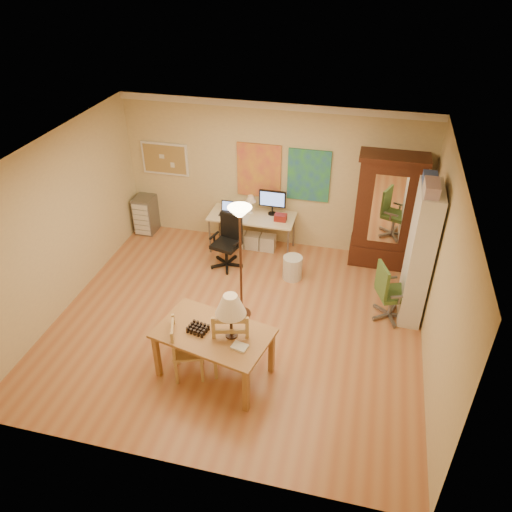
% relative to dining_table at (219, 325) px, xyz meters
% --- Properties ---
extents(floor, '(5.50, 5.50, 0.00)m').
position_rel_dining_table_xyz_m(floor, '(-0.09, 1.07, -0.87)').
color(floor, '#B0663E').
rests_on(floor, ground).
extents(crown_molding, '(5.50, 0.08, 0.12)m').
position_rel_dining_table_xyz_m(crown_molding, '(-0.09, 3.53, 1.77)').
color(crown_molding, white).
rests_on(crown_molding, floor).
extents(corkboard, '(0.90, 0.04, 0.62)m').
position_rel_dining_table_xyz_m(corkboard, '(-2.14, 3.54, 0.63)').
color(corkboard, tan).
rests_on(corkboard, floor).
extents(art_panel_left, '(0.80, 0.04, 1.00)m').
position_rel_dining_table_xyz_m(art_panel_left, '(-0.34, 3.54, 0.58)').
color(art_panel_left, yellow).
rests_on(art_panel_left, floor).
extents(art_panel_right, '(0.75, 0.04, 0.95)m').
position_rel_dining_table_xyz_m(art_panel_right, '(0.56, 3.54, 0.58)').
color(art_panel_right, '#27639E').
rests_on(art_panel_right, floor).
extents(dining_table, '(1.62, 1.18, 1.38)m').
position_rel_dining_table_xyz_m(dining_table, '(0.00, 0.00, 0.00)').
color(dining_table, olive).
rests_on(dining_table, floor).
extents(ladder_chair_back, '(0.59, 0.57, 1.06)m').
position_rel_dining_table_xyz_m(ladder_chair_back, '(0.11, 0.12, -0.38)').
color(ladder_chair_back, '#A07E49').
rests_on(ladder_chair_back, floor).
extents(ladder_chair_left, '(0.51, 0.52, 0.89)m').
position_rel_dining_table_xyz_m(ladder_chair_left, '(-0.46, -0.08, -0.46)').
color(ladder_chair_left, '#A07E49').
rests_on(ladder_chair_left, floor).
extents(torchiere_lamp, '(0.34, 0.34, 1.89)m').
position_rel_dining_table_xyz_m(torchiere_lamp, '(-0.07, 1.28, 0.65)').
color(torchiere_lamp, '#45291B').
rests_on(torchiere_lamp, floor).
extents(computer_desk, '(1.56, 0.68, 1.18)m').
position_rel_dining_table_xyz_m(computer_desk, '(-0.35, 3.22, -0.44)').
color(computer_desk, beige).
rests_on(computer_desk, floor).
extents(office_chair_black, '(0.59, 0.59, 0.96)m').
position_rel_dining_table_xyz_m(office_chair_black, '(-0.67, 2.55, -0.61)').
color(office_chair_black, black).
rests_on(office_chair_black, floor).
extents(office_chair_green, '(0.59, 0.59, 0.96)m').
position_rel_dining_table_xyz_m(office_chair_green, '(2.15, 1.77, -0.61)').
color(office_chair_green, slate).
rests_on(office_chair_green, floor).
extents(drawer_cart, '(0.37, 0.44, 0.74)m').
position_rel_dining_table_xyz_m(drawer_cart, '(-2.58, 3.34, -0.50)').
color(drawer_cart, slate).
rests_on(drawer_cart, floor).
extents(armoire, '(1.12, 0.53, 2.06)m').
position_rel_dining_table_xyz_m(armoire, '(1.96, 3.30, 0.02)').
color(armoire, '#37170F').
rests_on(armoire, floor).
extents(bookshelf, '(0.32, 0.85, 2.14)m').
position_rel_dining_table_xyz_m(bookshelf, '(2.46, 1.98, 0.19)').
color(bookshelf, white).
rests_on(bookshelf, floor).
extents(wastebin, '(0.34, 0.34, 0.42)m').
position_rel_dining_table_xyz_m(wastebin, '(0.52, 2.44, -0.66)').
color(wastebin, silver).
rests_on(wastebin, floor).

